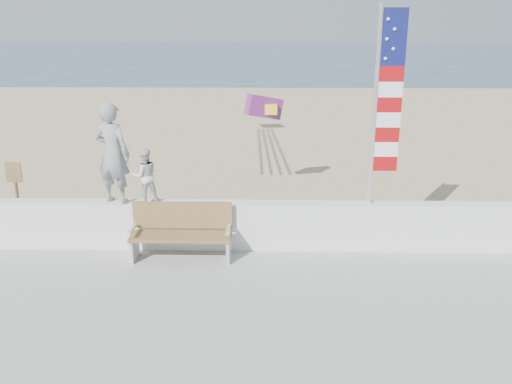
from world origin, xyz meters
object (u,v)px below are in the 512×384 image
child (145,176)px  bench (182,231)px  adult (113,154)px  flag (383,99)px

child → bench: child is taller
adult → child: size_ratio=1.82×
bench → flag: bearing=7.3°
child → flag: flag is taller
adult → child: bearing=-160.3°
adult → bench: 1.88m
adult → child: adult is taller
child → flag: size_ratio=0.29×
child → flag: (4.24, -0.00, 1.41)m
adult → child: 0.69m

